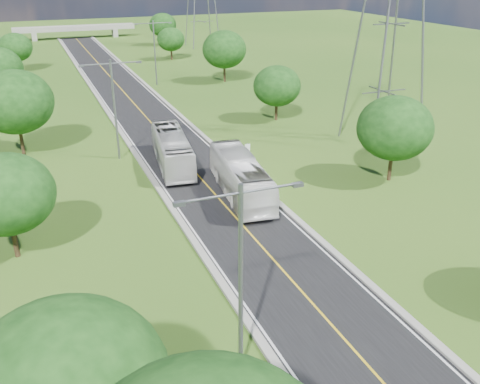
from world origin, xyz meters
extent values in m
plane|color=#2C5317|center=(0.00, 60.00, 0.00)|extent=(260.00, 260.00, 0.00)
cube|color=black|center=(0.00, 66.00, 0.03)|extent=(8.00, 150.00, 0.06)
cube|color=gray|center=(-4.25, 66.00, 0.11)|extent=(0.50, 150.00, 0.22)
cube|color=gray|center=(4.25, 66.00, 0.11)|extent=(0.50, 150.00, 0.22)
cylinder|color=slate|center=(5.20, 38.00, 1.20)|extent=(0.08, 0.08, 2.40)
cube|color=white|center=(5.20, 37.97, 2.00)|extent=(0.55, 0.04, 0.70)
cube|color=gray|center=(-10.00, 140.00, 1.00)|extent=(1.20, 3.00, 2.00)
cube|color=gray|center=(10.00, 140.00, 1.00)|extent=(1.20, 3.00, 2.00)
cube|color=gray|center=(0.00, 140.00, 2.60)|extent=(30.00, 3.00, 1.20)
cylinder|color=slate|center=(-6.00, 12.00, 5.00)|extent=(0.22, 0.22, 10.00)
cylinder|color=slate|center=(-7.40, 12.00, 9.60)|extent=(2.80, 0.12, 0.12)
cylinder|color=slate|center=(-4.60, 12.00, 9.60)|extent=(2.80, 0.12, 0.12)
cube|color=slate|center=(-8.70, 12.00, 9.55)|extent=(0.50, 0.25, 0.18)
cube|color=slate|center=(-3.30, 12.00, 9.55)|extent=(0.50, 0.25, 0.18)
cylinder|color=slate|center=(-6.00, 45.00, 5.00)|extent=(0.22, 0.22, 10.00)
cylinder|color=slate|center=(-7.40, 45.00, 9.60)|extent=(2.80, 0.12, 0.12)
cylinder|color=slate|center=(-4.60, 45.00, 9.60)|extent=(2.80, 0.12, 0.12)
cube|color=slate|center=(-8.70, 45.00, 9.55)|extent=(0.50, 0.25, 0.18)
cube|color=slate|center=(-3.30, 45.00, 9.55)|extent=(0.50, 0.25, 0.18)
cylinder|color=slate|center=(6.00, 78.00, 5.00)|extent=(0.22, 0.22, 10.00)
cylinder|color=slate|center=(4.60, 78.00, 9.60)|extent=(2.80, 0.12, 0.12)
cylinder|color=slate|center=(7.40, 78.00, 9.60)|extent=(2.80, 0.12, 0.12)
cube|color=slate|center=(3.30, 78.00, 9.55)|extent=(0.50, 0.25, 0.18)
cube|color=slate|center=(8.70, 78.00, 9.55)|extent=(0.50, 0.25, 0.18)
cylinder|color=black|center=(-16.00, 28.00, 1.35)|extent=(0.36, 0.36, 2.70)
ellipsoid|color=#11370F|center=(-16.00, 28.00, 4.65)|extent=(6.30, 6.30, 5.36)
cylinder|color=black|center=(-15.00, 50.00, 1.62)|extent=(0.36, 0.36, 3.24)
ellipsoid|color=#11370F|center=(-15.00, 50.00, 5.58)|extent=(7.56, 7.56, 6.43)
cylinder|color=black|center=(-17.00, 74.00, 1.44)|extent=(0.36, 0.36, 2.88)
cylinder|color=black|center=(-14.50, 98.00, 1.26)|extent=(0.36, 0.36, 2.52)
ellipsoid|color=#11370F|center=(-14.50, 98.00, 4.34)|extent=(5.88, 5.88, 5.00)
cylinder|color=black|center=(16.00, 30.00, 1.44)|extent=(0.36, 0.36, 2.88)
ellipsoid|color=#11370F|center=(16.00, 30.00, 4.96)|extent=(6.72, 6.72, 5.71)
cylinder|color=black|center=(15.00, 52.00, 1.26)|extent=(0.36, 0.36, 2.52)
ellipsoid|color=#11370F|center=(15.00, 52.00, 4.34)|extent=(5.88, 5.88, 5.00)
cylinder|color=black|center=(17.00, 76.00, 1.53)|extent=(0.36, 0.36, 3.06)
ellipsoid|color=#11370F|center=(17.00, 76.00, 5.27)|extent=(7.14, 7.14, 6.07)
cylinder|color=black|center=(14.50, 100.00, 1.17)|extent=(0.36, 0.36, 2.34)
ellipsoid|color=#11370F|center=(14.50, 100.00, 4.03)|extent=(5.46, 5.46, 4.64)
cylinder|color=black|center=(18.00, 120.00, 1.35)|extent=(0.36, 0.36, 2.70)
ellipsoid|color=#11370F|center=(18.00, 120.00, 4.65)|extent=(6.30, 6.30, 5.36)
imported|color=white|center=(2.00, 31.78, 1.76)|extent=(4.34, 12.44, 3.39)
imported|color=silver|center=(-1.50, 40.93, 1.71)|extent=(4.33, 12.14, 3.31)
camera|label=1|loc=(-13.75, -7.15, 18.64)|focal=40.00mm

